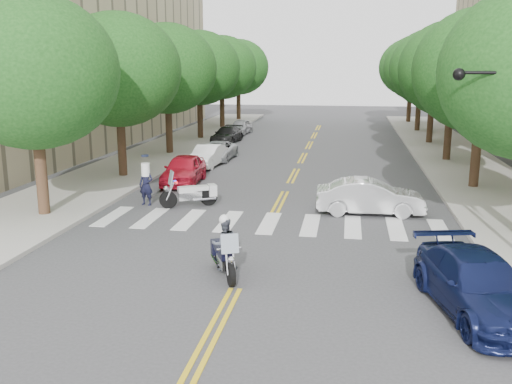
% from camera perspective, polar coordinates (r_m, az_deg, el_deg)
% --- Properties ---
extents(ground, '(140.00, 140.00, 0.00)m').
position_cam_1_polar(ground, '(15.36, -2.07, -9.66)').
color(ground, '#38383A').
rests_on(ground, ground).
extents(sidewalk_left, '(5.00, 60.00, 0.15)m').
position_cam_1_polar(sidewalk_left, '(38.42, -9.60, 3.85)').
color(sidewalk_left, '#9E9991').
rests_on(sidewalk_left, ground).
extents(sidewalk_right, '(5.00, 60.00, 0.15)m').
position_cam_1_polar(sidewalk_right, '(37.00, 19.54, 2.96)').
color(sidewalk_right, '#9E9991').
rests_on(sidewalk_right, ground).
extents(tree_l_0, '(6.40, 6.40, 8.45)m').
position_cam_1_polar(tree_l_0, '(23.07, -21.42, 11.11)').
color(tree_l_0, '#382316').
rests_on(tree_l_0, ground).
extents(tree_l_1, '(6.40, 6.40, 8.45)m').
position_cam_1_polar(tree_l_1, '(30.25, -13.64, 11.77)').
color(tree_l_1, '#382316').
rests_on(tree_l_1, ground).
extents(tree_l_2, '(6.40, 6.40, 8.45)m').
position_cam_1_polar(tree_l_2, '(37.76, -8.88, 12.08)').
color(tree_l_2, '#382316').
rests_on(tree_l_2, ground).
extents(tree_l_3, '(6.40, 6.40, 8.45)m').
position_cam_1_polar(tree_l_3, '(45.44, -5.71, 12.23)').
color(tree_l_3, '#382316').
rests_on(tree_l_3, ground).
extents(tree_l_4, '(6.40, 6.40, 8.45)m').
position_cam_1_polar(tree_l_4, '(53.22, -3.46, 12.32)').
color(tree_l_4, '#382316').
rests_on(tree_l_4, ground).
extents(tree_l_5, '(6.40, 6.40, 8.45)m').
position_cam_1_polar(tree_l_5, '(61.05, -1.78, 12.37)').
color(tree_l_5, '#382316').
rests_on(tree_l_5, ground).
extents(tree_r_1, '(6.40, 6.40, 8.45)m').
position_cam_1_polar(tree_r_1, '(28.57, 21.75, 11.21)').
color(tree_r_1, '#382316').
rests_on(tree_r_1, ground).
extents(tree_r_2, '(6.40, 6.40, 8.45)m').
position_cam_1_polar(tree_r_2, '(36.43, 19.08, 11.53)').
color(tree_r_2, '#382316').
rests_on(tree_r_2, ground).
extents(tree_r_3, '(6.40, 6.40, 8.45)m').
position_cam_1_polar(tree_r_3, '(44.34, 17.36, 11.73)').
color(tree_r_3, '#382316').
rests_on(tree_r_3, ground).
extents(tree_r_4, '(6.40, 6.40, 8.45)m').
position_cam_1_polar(tree_r_4, '(52.28, 16.15, 11.85)').
color(tree_r_4, '#382316').
rests_on(tree_r_4, ground).
extents(tree_r_5, '(6.40, 6.40, 8.45)m').
position_cam_1_polar(tree_r_5, '(60.23, 15.27, 11.94)').
color(tree_r_5, '#382316').
rests_on(tree_r_5, ground).
extents(motorcycle_police, '(1.14, 2.08, 1.78)m').
position_cam_1_polar(motorcycle_police, '(16.08, -3.21, -5.62)').
color(motorcycle_police, black).
rests_on(motorcycle_police, ground).
extents(motorcycle_parked, '(2.25, 1.43, 1.58)m').
position_cam_1_polar(motorcycle_parked, '(23.97, -6.26, -0.16)').
color(motorcycle_parked, black).
rests_on(motorcycle_parked, ground).
extents(officer_standing, '(0.69, 0.52, 1.73)m').
position_cam_1_polar(officer_standing, '(24.44, -10.93, 0.69)').
color(officer_standing, black).
rests_on(officer_standing, ground).
extents(convertible, '(4.29, 1.64, 1.39)m').
position_cam_1_polar(convertible, '(23.03, 11.33, -0.48)').
color(convertible, silver).
rests_on(convertible, ground).
extents(sedan_blue, '(2.98, 5.15, 1.40)m').
position_cam_1_polar(sedan_blue, '(14.73, 21.33, -8.64)').
color(sedan_blue, '#0E153D').
rests_on(sedan_blue, ground).
extents(parked_car_a, '(1.94, 4.34, 1.45)m').
position_cam_1_polar(parked_car_a, '(28.56, -7.23, 2.24)').
color(parked_car_a, red).
rests_on(parked_car_a, ground).
extents(parked_car_b, '(1.67, 3.93, 1.26)m').
position_cam_1_polar(parked_car_b, '(33.34, -4.86, 3.62)').
color(parked_car_b, white).
rests_on(parked_car_b, ground).
extents(parked_car_c, '(2.03, 4.18, 1.15)m').
position_cam_1_polar(parked_car_c, '(35.57, -3.91, 4.11)').
color(parked_car_c, '#9EA1A5').
rests_on(parked_car_c, ground).
extents(parked_car_d, '(2.07, 4.28, 1.20)m').
position_cam_1_polar(parked_car_d, '(43.61, -2.92, 5.74)').
color(parked_car_d, black).
rests_on(parked_car_d, ground).
extents(parked_car_e, '(1.78, 3.79, 1.25)m').
position_cam_1_polar(parked_car_e, '(48.93, -1.57, 6.53)').
color(parked_car_e, gray).
rests_on(parked_car_e, ground).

